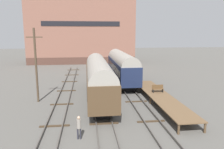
{
  "coord_description": "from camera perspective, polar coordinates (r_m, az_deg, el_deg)",
  "views": [
    {
      "loc": [
        -1.45,
        -21.37,
        8.02
      ],
      "look_at": [
        2.17,
        9.21,
        2.2
      ],
      "focal_mm": 35.0,
      "sensor_mm": 36.0,
      "label": 1
    }
  ],
  "objects": [
    {
      "name": "ground_plane",
      "position": [
        22.87,
        -2.73,
        -9.84
      ],
      "size": [
        200.0,
        200.0,
        0.0
      ],
      "primitive_type": "plane",
      "color": "#56544F"
    },
    {
      "name": "track_left",
      "position": [
        22.96,
        -13.76,
        -9.69
      ],
      "size": [
        2.6,
        60.0,
        0.26
      ],
      "color": "#4C4742",
      "rests_on": "ground"
    },
    {
      "name": "track_middle",
      "position": [
        22.82,
        -2.73,
        -9.5
      ],
      "size": [
        2.6,
        60.0,
        0.26
      ],
      "color": "#4C4742",
      "rests_on": "ground"
    },
    {
      "name": "track_right",
      "position": [
        23.5,
        8.02,
        -8.99
      ],
      "size": [
        2.6,
        60.0,
        0.26
      ],
      "color": "#4C4742",
      "rests_on": "ground"
    },
    {
      "name": "train_car_brown",
      "position": [
        26.55,
        -3.49,
        -0.56
      ],
      "size": [
        2.93,
        16.56,
        5.0
      ],
      "color": "black",
      "rests_on": "ground"
    },
    {
      "name": "train_car_navy",
      "position": [
        36.01,
        2.58,
        2.44
      ],
      "size": [
        2.89,
        16.13,
        5.01
      ],
      "color": "black",
      "rests_on": "ground"
    },
    {
      "name": "station_platform",
      "position": [
        25.93,
        12.45,
        -5.54
      ],
      "size": [
        2.55,
        15.91,
        0.95
      ],
      "color": "brown",
      "rests_on": "ground"
    },
    {
      "name": "bench",
      "position": [
        27.15,
        11.86,
        -3.55
      ],
      "size": [
        1.4,
        0.4,
        0.91
      ],
      "color": "brown",
      "rests_on": "station_platform"
    },
    {
      "name": "person_worker",
      "position": [
        17.25,
        -8.65,
        -12.98
      ],
      "size": [
        0.32,
        0.32,
        1.85
      ],
      "color": "#282833",
      "rests_on": "ground"
    },
    {
      "name": "utility_pole",
      "position": [
        26.72,
        -19.24,
        2.49
      ],
      "size": [
        1.8,
        0.24,
        8.64
      ],
      "color": "#473828",
      "rests_on": "ground"
    },
    {
      "name": "warehouse_building",
      "position": [
        62.22,
        -7.95,
        11.95
      ],
      "size": [
        28.18,
        10.35,
        18.96
      ],
      "color": "#4F342A",
      "rests_on": "ground"
    }
  ]
}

